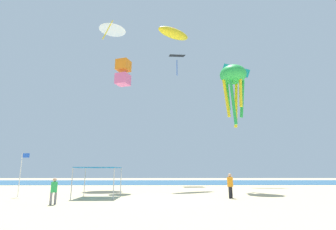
{
  "coord_description": "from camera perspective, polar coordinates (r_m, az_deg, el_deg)",
  "views": [
    {
      "loc": [
        0.42,
        -20.02,
        2.02
      ],
      "look_at": [
        0.8,
        10.98,
        8.71
      ],
      "focal_mm": 27.74,
      "sensor_mm": 36.0,
      "label": 1
    }
  ],
  "objects": [
    {
      "name": "kite_box_orange",
      "position": [
        30.82,
        -9.83,
        9.18
      ],
      "size": [
        1.83,
        1.82,
        2.99
      ],
      "rotation": [
        0.0,
        0.0,
        4.35
      ],
      "color": "orange"
    },
    {
      "name": "kite_inflatable_yellow",
      "position": [
        38.44,
        1.21,
        17.5
      ],
      "size": [
        5.14,
        4.18,
        2.02
      ],
      "rotation": [
        0.0,
        0.0,
        0.57
      ],
      "color": "yellow"
    },
    {
      "name": "person_near_tent",
      "position": [
        18.11,
        -23.76,
        -14.61
      ],
      "size": [
        0.38,
        0.38,
        1.6
      ],
      "rotation": [
        0.0,
        0.0,
        4.02
      ],
      "color": "slate",
      "rests_on": "ground"
    },
    {
      "name": "kite_parafoil_teal",
      "position": [
        42.56,
        14.69,
        9.37
      ],
      "size": [
        4.25,
        1.24,
        2.6
      ],
      "rotation": [
        0.0,
        0.0,
        6.07
      ],
      "color": "teal"
    },
    {
      "name": "banner_flag",
      "position": [
        24.32,
        -29.49,
        -10.5
      ],
      "size": [
        0.61,
        0.06,
        3.42
      ],
      "color": "silver",
      "rests_on": "ground"
    },
    {
      "name": "ground",
      "position": [
        20.13,
        -1.99,
        -18.07
      ],
      "size": [
        110.0,
        110.0,
        0.1
      ],
      "primitive_type": "cube",
      "color": "#D1BA8C"
    },
    {
      "name": "canopy_tent",
      "position": [
        21.71,
        -14.94,
        -11.31
      ],
      "size": [
        3.11,
        3.19,
        2.3
      ],
      "color": "#B2B2B7",
      "rests_on": "ground"
    },
    {
      "name": "kite_delta_white",
      "position": [
        40.68,
        -12.07,
        18.17
      ],
      "size": [
        4.57,
        4.54,
        3.09
      ],
      "rotation": [
        0.0,
        0.0,
        1.37
      ],
      "color": "white"
    },
    {
      "name": "person_leftmost",
      "position": [
        20.96,
        13.49,
        -14.43
      ],
      "size": [
        0.44,
        0.44,
        1.84
      ],
      "rotation": [
        0.0,
        0.0,
        0.93
      ],
      "color": "black",
      "rests_on": "ground"
    },
    {
      "name": "ocean_strip",
      "position": [
        48.5,
        -1.24,
        -14.54
      ],
      "size": [
        110.0,
        20.07,
        0.03
      ],
      "primitive_type": "cube",
      "color": "#28608C",
      "rests_on": "ground"
    },
    {
      "name": "kite_octopus_green",
      "position": [
        30.13,
        14.13,
        7.95
      ],
      "size": [
        4.07,
        4.07,
        6.91
      ],
      "rotation": [
        0.0,
        0.0,
        2.18
      ],
      "color": "green"
    },
    {
      "name": "kite_diamond_black",
      "position": [
        46.69,
        1.97,
        12.66
      ],
      "size": [
        2.83,
        2.72,
        4.08
      ],
      "rotation": [
        0.0,
        0.0,
        3.2
      ],
      "color": "black"
    }
  ]
}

